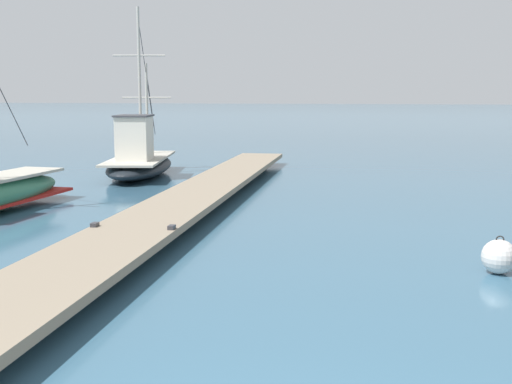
{
  "coord_description": "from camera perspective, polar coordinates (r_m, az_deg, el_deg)",
  "views": [
    {
      "loc": [
        0.57,
        -3.98,
        3.09
      ],
      "look_at": [
        -2.05,
        6.87,
        1.4
      ],
      "focal_mm": 45.71,
      "sensor_mm": 36.0,
      "label": 1
    }
  ],
  "objects": [
    {
      "name": "fishing_boat_1",
      "position": [
        24.9,
        -10.2,
        2.83
      ],
      "size": [
        3.57,
        6.94,
        6.3
      ],
      "color": "black",
      "rests_on": "ground"
    },
    {
      "name": "mooring_buoy",
      "position": [
        12.06,
        20.5,
        -5.32
      ],
      "size": [
        0.6,
        0.6,
        0.68
      ],
      "color": "silver",
      "rests_on": "ground"
    },
    {
      "name": "floating_dock",
      "position": [
        17.65,
        -5.43,
        -0.33
      ],
      "size": [
        3.49,
        24.02,
        0.53
      ],
      "color": "gray",
      "rests_on": "ground"
    }
  ]
}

